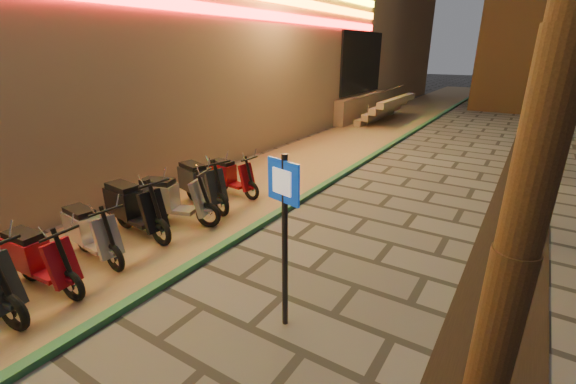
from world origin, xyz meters
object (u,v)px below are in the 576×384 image
Objects in this scene: scooter_5 at (37,258)px; scooter_7 at (132,207)px; scooter_6 at (89,232)px; scooter_9 at (200,183)px; scooter_8 at (171,199)px; pedestrian_sign at (284,220)px; scooter_10 at (230,176)px.

scooter_7 reaches higher than scooter_5.
scooter_6 is 0.89× the size of scooter_7.
scooter_5 is 0.91× the size of scooter_9.
scooter_9 is at bearing 89.89° from scooter_5.
scooter_5 is 0.93× the size of scooter_8.
pedestrian_sign is 4.74m from scooter_9.
scooter_5 is at bearing -82.12° from scooter_10.
scooter_10 is (-0.13, 2.01, -0.07)m from scooter_8.
scooter_6 is at bearing -160.59° from pedestrian_sign.
scooter_9 is at bearing 92.41° from scooter_7.
scooter_8 is 0.98× the size of scooter_9.
scooter_5 is at bearing -71.24° from scooter_9.
scooter_6 is at bearing 96.26° from scooter_5.
pedestrian_sign reaches higher than scooter_10.
scooter_9 is at bearing 83.18° from scooter_8.
scooter_10 is (-0.06, 3.77, -0.02)m from scooter_6.
scooter_10 is (-3.88, 3.42, -1.05)m from pedestrian_sign.
scooter_5 is 0.97m from scooter_6.
pedestrian_sign is 1.35× the size of scooter_8.
scooter_5 reaches higher than scooter_10.
scooter_5 is at bearing -104.92° from scooter_8.
scooter_9 is (-0.12, 2.79, 0.05)m from scooter_6.
scooter_5 is at bearing -146.13° from pedestrian_sign.
scooter_5 is 1.00× the size of scooter_6.
pedestrian_sign is 1.29× the size of scooter_7.
scooter_10 is (0.06, 0.98, -0.07)m from scooter_9.
scooter_10 is (0.13, 2.75, -0.08)m from scooter_7.
scooter_6 is 1.04m from scooter_7.
scooter_9 is 0.98m from scooter_10.
scooter_9 is 1.15× the size of scooter_10.
scooter_9 is (0.06, 1.77, -0.01)m from scooter_7.
scooter_10 is at bearing 91.88° from scooter_7.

